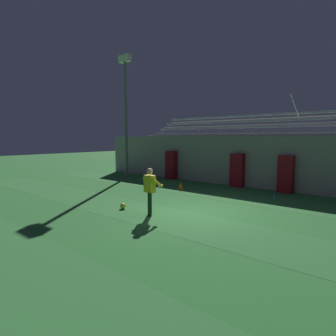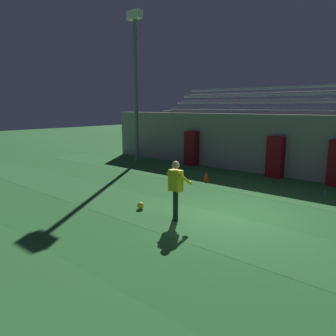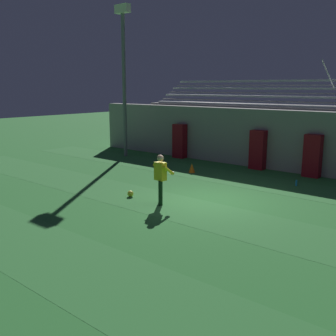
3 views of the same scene
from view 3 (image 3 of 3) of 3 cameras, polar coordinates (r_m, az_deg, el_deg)
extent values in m
plane|color=#2D7533|center=(13.56, 5.96, -4.81)|extent=(80.00, 80.00, 0.00)
cube|color=#337A38|center=(9.50, -15.39, -12.55)|extent=(28.00, 2.39, 0.01)
cube|color=#337A38|center=(12.60, 2.79, -6.04)|extent=(28.00, 2.39, 0.01)
cube|color=#337A38|center=(16.52, 12.90, -2.03)|extent=(28.00, 2.39, 0.01)
cube|color=#999691|center=(18.91, 17.23, 3.77)|extent=(24.00, 0.60, 2.80)
cube|color=maroon|center=(19.02, 12.90, 2.59)|extent=(0.71, 0.44, 1.84)
cube|color=maroon|center=(18.01, 20.24, 1.66)|extent=(0.71, 0.44, 1.84)
cube|color=maroon|center=(21.56, 1.71, 3.92)|extent=(0.71, 0.44, 1.84)
cube|color=#999691|center=(20.75, 19.42, 4.43)|extent=(18.00, 3.20, 2.90)
cube|color=silver|center=(19.47, 18.39, 8.50)|extent=(17.10, 0.36, 0.10)
cube|color=#999691|center=(19.29, 18.12, 7.81)|extent=(17.10, 0.60, 0.04)
cube|color=silver|center=(20.10, 19.22, 9.67)|extent=(17.10, 0.36, 0.10)
cube|color=#999691|center=(19.92, 18.96, 9.01)|extent=(17.10, 0.60, 0.04)
cube|color=silver|center=(20.75, 20.01, 10.77)|extent=(17.10, 0.36, 0.10)
cube|color=#999691|center=(20.57, 19.76, 10.14)|extent=(17.10, 0.60, 0.04)
cube|color=silver|center=(21.41, 20.75, 11.80)|extent=(17.10, 0.36, 0.10)
cube|color=#999691|center=(21.22, 20.52, 11.20)|extent=(17.10, 0.60, 0.04)
cylinder|color=silver|center=(19.87, 22.25, 12.48)|extent=(0.06, 1.93, 1.25)
cylinder|color=slate|center=(22.08, -6.37, 11.60)|extent=(0.20, 0.20, 7.65)
cube|color=#F2EDCC|center=(22.44, -6.62, 21.99)|extent=(0.90, 0.36, 0.44)
cylinder|color=#143319|center=(13.20, -1.11, -3.35)|extent=(0.15, 0.15, 0.82)
cylinder|color=#143319|center=(12.92, -1.10, -3.69)|extent=(0.15, 0.15, 0.82)
cube|color=yellow|center=(12.89, -1.12, -0.48)|extent=(0.40, 0.28, 0.60)
sphere|color=tan|center=(12.81, -1.12, 1.45)|extent=(0.22, 0.22, 0.22)
cylinder|color=yellow|center=(13.15, -1.38, -0.01)|extent=(0.14, 0.48, 0.37)
cylinder|color=yellow|center=(12.81, 0.07, -0.33)|extent=(0.14, 0.48, 0.37)
cube|color=silver|center=(13.28, -0.62, -0.47)|extent=(0.12, 0.12, 0.08)
cube|color=silver|center=(13.00, 0.59, -0.74)|extent=(0.12, 0.12, 0.08)
sphere|color=yellow|center=(14.06, -5.48, -3.73)|extent=(0.22, 0.22, 0.22)
cone|color=orange|center=(17.92, 3.48, 0.00)|extent=(0.30, 0.30, 0.42)
cylinder|color=#1E8CD8|center=(16.30, 18.12, -2.08)|extent=(0.07, 0.07, 0.24)
camera|label=1|loc=(3.17, 6.43, -9.07)|focal=30.00mm
camera|label=2|loc=(3.77, -4.39, 1.15)|focal=35.00mm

